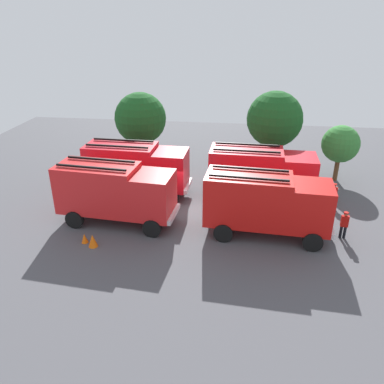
{
  "coord_description": "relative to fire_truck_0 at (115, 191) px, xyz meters",
  "views": [
    {
      "loc": [
        2.87,
        -22.19,
        11.8
      ],
      "look_at": [
        0.0,
        0.0,
        1.4
      ],
      "focal_mm": 35.83,
      "sensor_mm": 36.0,
      "label": 1
    }
  ],
  "objects": [
    {
      "name": "ground_plane",
      "position": [
        4.43,
        1.99,
        -2.15
      ],
      "size": [
        45.85,
        45.85,
        0.0
      ],
      "primitive_type": "plane",
      "color": "#4C4C51"
    },
    {
      "name": "fire_truck_0",
      "position": [
        0.0,
        0.0,
        0.0
      ],
      "size": [
        7.38,
        3.26,
        3.88
      ],
      "rotation": [
        0.0,
        0.0,
        -0.09
      ],
      "color": "red",
      "rests_on": "ground"
    },
    {
      "name": "fire_truck_1",
      "position": [
        8.98,
        -0.37,
        0.0
      ],
      "size": [
        7.35,
        3.15,
        3.88
      ],
      "rotation": [
        0.0,
        0.0,
        -0.07
      ],
      "color": "red",
      "rests_on": "ground"
    },
    {
      "name": "fire_truck_2",
      "position": [
        0.25,
        4.04,
        0.0
      ],
      "size": [
        7.27,
        2.94,
        3.88
      ],
      "rotation": [
        0.0,
        0.0,
        -0.03
      ],
      "color": "red",
      "rests_on": "ground"
    },
    {
      "name": "fire_truck_3",
      "position": [
        8.85,
        4.17,
        0.0
      ],
      "size": [
        7.28,
        2.95,
        3.88
      ],
      "rotation": [
        0.0,
        0.0,
        -0.03
      ],
      "color": "red",
      "rests_on": "ground"
    },
    {
      "name": "firefighter_0",
      "position": [
        13.49,
        -0.17,
        -1.22
      ],
      "size": [
        0.45,
        0.29,
        1.68
      ],
      "rotation": [
        0.0,
        0.0,
        4.6
      ],
      "color": "black",
      "rests_on": "ground"
    },
    {
      "name": "firefighter_1",
      "position": [
        13.71,
        3.98,
        -1.24
      ],
      "size": [
        0.45,
        0.48,
        1.64
      ],
      "rotation": [
        0.0,
        0.0,
        0.68
      ],
      "color": "black",
      "rests_on": "ground"
    },
    {
      "name": "tree_0",
      "position": [
        -0.63,
        9.1,
        2.11
      ],
      "size": [
        4.09,
        4.09,
        6.34
      ],
      "color": "brown",
      "rests_on": "ground"
    },
    {
      "name": "tree_1",
      "position": [
        9.88,
        9.35,
        2.31
      ],
      "size": [
        4.28,
        4.28,
        6.64
      ],
      "color": "brown",
      "rests_on": "ground"
    },
    {
      "name": "tree_2",
      "position": [
        14.86,
        8.65,
        0.77
      ],
      "size": [
        2.81,
        2.81,
        4.35
      ],
      "color": "brown",
      "rests_on": "ground"
    },
    {
      "name": "traffic_cone_0",
      "position": [
        12.03,
        6.32,
        -1.83
      ],
      "size": [
        0.45,
        0.45,
        0.64
      ],
      "primitive_type": "cone",
      "color": "#F2600C",
      "rests_on": "ground"
    },
    {
      "name": "traffic_cone_1",
      "position": [
        -0.52,
        -2.89,
        -1.78
      ],
      "size": [
        0.52,
        0.52,
        0.75
      ],
      "primitive_type": "cone",
      "color": "#F2600C",
      "rests_on": "ground"
    },
    {
      "name": "traffic_cone_2",
      "position": [
        -1.13,
        -2.56,
        -1.87
      ],
      "size": [
        0.39,
        0.39,
        0.56
      ],
      "primitive_type": "cone",
      "color": "#F2600C",
      "rests_on": "ground"
    }
  ]
}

